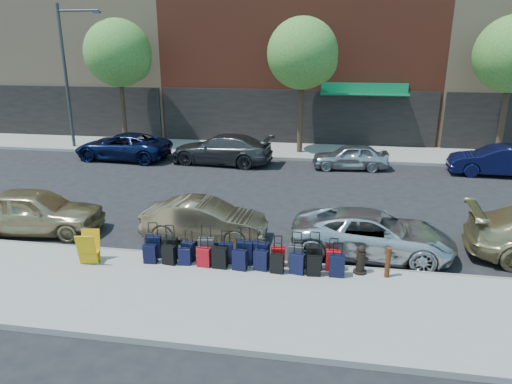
% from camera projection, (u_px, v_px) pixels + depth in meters
% --- Properties ---
extents(ground, '(120.00, 120.00, 0.00)m').
position_uv_depth(ground, '(267.00, 210.00, 17.18)').
color(ground, black).
rests_on(ground, ground).
extents(sidewalk_near, '(60.00, 4.00, 0.15)m').
position_uv_depth(sidewalk_near, '(229.00, 298.00, 11.06)').
color(sidewalk_near, gray).
rests_on(sidewalk_near, ground).
extents(sidewalk_far, '(60.00, 4.00, 0.15)m').
position_uv_depth(sidewalk_far, '(291.00, 151.00, 26.55)').
color(sidewalk_far, gray).
rests_on(sidewalk_far, ground).
extents(curb_near, '(60.00, 0.08, 0.15)m').
position_uv_depth(curb_near, '(244.00, 261.00, 12.95)').
color(curb_near, gray).
rests_on(curb_near, ground).
extents(curb_far, '(60.00, 0.08, 0.15)m').
position_uv_depth(curb_far, '(288.00, 159.00, 24.66)').
color(curb_far, gray).
rests_on(curb_far, ground).
extents(building_left, '(15.00, 12.12, 16.00)m').
position_uv_depth(building_left, '(91.00, 17.00, 34.16)').
color(building_left, tan).
rests_on(building_left, ground).
extents(tree_left, '(3.80, 3.80, 7.27)m').
position_uv_depth(tree_left, '(121.00, 55.00, 26.01)').
color(tree_left, black).
rests_on(tree_left, sidewalk_far).
extents(tree_center, '(3.80, 3.80, 7.27)m').
position_uv_depth(tree_center, '(305.00, 56.00, 24.35)').
color(tree_center, black).
rests_on(tree_center, sidewalk_far).
extents(streetlight, '(2.59, 0.18, 8.00)m').
position_uv_depth(streetlight, '(68.00, 69.00, 26.04)').
color(streetlight, '#333338').
rests_on(streetlight, sidewalk_far).
extents(suitcase_front_0, '(0.46, 0.30, 1.04)m').
position_uv_depth(suitcase_front_0, '(154.00, 247.00, 12.92)').
color(suitcase_front_0, black).
rests_on(suitcase_front_0, sidewalk_near).
extents(suitcase_front_1, '(0.42, 0.24, 0.99)m').
position_uv_depth(suitcase_front_1, '(170.00, 248.00, 12.86)').
color(suitcase_front_1, black).
rests_on(suitcase_front_1, sidewalk_near).
extents(suitcase_front_2, '(0.40, 0.27, 0.89)m').
position_uv_depth(suitcase_front_2, '(188.00, 251.00, 12.74)').
color(suitcase_front_2, black).
rests_on(suitcase_front_2, sidewalk_near).
extents(suitcase_front_3, '(0.47, 0.30, 1.06)m').
position_uv_depth(suitcase_front_3, '(206.00, 249.00, 12.73)').
color(suitcase_front_3, '#36373B').
rests_on(suitcase_front_3, sidewalk_near).
extents(suitcase_front_4, '(0.42, 0.28, 0.94)m').
position_uv_depth(suitcase_front_4, '(226.00, 253.00, 12.59)').
color(suitcase_front_4, black).
rests_on(suitcase_front_4, sidewalk_near).
extents(suitcase_front_5, '(0.45, 0.26, 1.07)m').
position_uv_depth(suitcase_front_5, '(245.00, 253.00, 12.52)').
color(suitcase_front_5, black).
rests_on(suitcase_front_5, sidewalk_near).
extents(suitcase_front_6, '(0.48, 0.32, 1.05)m').
position_uv_depth(suitcase_front_6, '(261.00, 253.00, 12.48)').
color(suitcase_front_6, black).
rests_on(suitcase_front_6, sidewalk_near).
extents(suitcase_front_7, '(0.39, 0.26, 0.88)m').
position_uv_depth(suitcase_front_7, '(278.00, 257.00, 12.41)').
color(suitcase_front_7, '#9C0A0B').
rests_on(suitcase_front_7, sidewalk_near).
extents(suitcase_front_8, '(0.43, 0.26, 1.01)m').
position_uv_depth(suitcase_front_8, '(296.00, 256.00, 12.34)').
color(suitcase_front_8, '#36363A').
rests_on(suitcase_front_8, sidewalk_near).
extents(suitcase_front_9, '(0.45, 0.27, 1.06)m').
position_uv_depth(suitcase_front_9, '(314.00, 258.00, 12.23)').
color(suitcase_front_9, black).
rests_on(suitcase_front_9, sidewalk_near).
extents(suitcase_front_10, '(0.38, 0.21, 0.91)m').
position_uv_depth(suitcase_front_10, '(333.00, 260.00, 12.18)').
color(suitcase_front_10, '#A70A13').
rests_on(suitcase_front_10, sidewalk_near).
extents(suitcase_back_0, '(0.37, 0.23, 0.86)m').
position_uv_depth(suitcase_back_0, '(150.00, 254.00, 12.60)').
color(suitcase_back_0, black).
rests_on(suitcase_back_0, sidewalk_near).
extents(suitcase_back_1, '(0.39, 0.27, 0.87)m').
position_uv_depth(suitcase_back_1, '(169.00, 255.00, 12.53)').
color(suitcase_back_1, black).
rests_on(suitcase_back_1, sidewalk_near).
extents(suitcase_back_2, '(0.34, 0.22, 0.78)m').
position_uv_depth(suitcase_back_2, '(185.00, 256.00, 12.50)').
color(suitcase_back_2, black).
rests_on(suitcase_back_2, sidewalk_near).
extents(suitcase_back_3, '(0.38, 0.23, 0.86)m').
position_uv_depth(suitcase_back_3, '(204.00, 257.00, 12.40)').
color(suitcase_back_3, '#AA0A14').
rests_on(suitcase_back_3, sidewalk_near).
extents(suitcase_back_4, '(0.40, 0.25, 0.94)m').
position_uv_depth(suitcase_back_4, '(220.00, 258.00, 12.31)').
color(suitcase_back_4, black).
rests_on(suitcase_back_4, sidewalk_near).
extents(suitcase_back_5, '(0.40, 0.26, 0.90)m').
position_uv_depth(suitcase_back_5, '(240.00, 260.00, 12.21)').
color(suitcase_back_5, black).
rests_on(suitcase_back_5, sidewalk_near).
extents(suitcase_back_6, '(0.40, 0.27, 0.89)m').
position_uv_depth(suitcase_back_6, '(261.00, 260.00, 12.20)').
color(suitcase_back_6, black).
rests_on(suitcase_back_6, sidewalk_near).
extents(suitcase_back_7, '(0.37, 0.23, 0.84)m').
position_uv_depth(suitcase_back_7, '(277.00, 263.00, 12.05)').
color(suitcase_back_7, black).
rests_on(suitcase_back_7, sidewalk_near).
extents(suitcase_back_8, '(0.41, 0.28, 0.90)m').
position_uv_depth(suitcase_back_8, '(297.00, 264.00, 12.00)').
color(suitcase_back_8, black).
rests_on(suitcase_back_8, sidewalk_near).
extents(suitcase_back_9, '(0.39, 0.25, 0.87)m').
position_uv_depth(suitcase_back_9, '(314.00, 266.00, 11.91)').
color(suitcase_back_9, black).
rests_on(suitcase_back_9, sidewalk_near).
extents(suitcase_back_10, '(0.39, 0.23, 0.93)m').
position_uv_depth(suitcase_back_10, '(337.00, 266.00, 11.85)').
color(suitcase_back_10, black).
rests_on(suitcase_back_10, sidewalk_near).
extents(fire_hydrant, '(0.40, 0.35, 0.78)m').
position_uv_depth(fire_hydrant, '(361.00, 260.00, 12.01)').
color(fire_hydrant, black).
rests_on(fire_hydrant, sidewalk_near).
extents(bollard, '(0.15, 0.15, 0.82)m').
position_uv_depth(bollard, '(388.00, 262.00, 11.78)').
color(bollard, '#38190C').
rests_on(bollard, sidewalk_near).
extents(display_rack, '(0.59, 0.63, 0.91)m').
position_uv_depth(display_rack, '(89.00, 248.00, 12.53)').
color(display_rack, '#D0990B').
rests_on(display_rack, sidewalk_near).
extents(car_near_0, '(4.55, 2.22, 1.49)m').
position_uv_depth(car_near_0, '(34.00, 211.00, 14.92)').
color(car_near_0, tan).
rests_on(car_near_0, ground).
extents(car_near_1, '(3.91, 1.37, 1.29)m').
position_uv_depth(car_near_1, '(204.00, 220.00, 14.44)').
color(car_near_1, '#907A58').
rests_on(car_near_1, ground).
extents(car_near_2, '(4.82, 2.48, 1.30)m').
position_uv_depth(car_near_2, '(372.00, 234.00, 13.35)').
color(car_near_2, silver).
rests_on(car_near_2, ground).
extents(car_far_0, '(5.30, 2.71, 1.43)m').
position_uv_depth(car_far_0, '(123.00, 146.00, 24.70)').
color(car_far_0, '#0C1438').
rests_on(car_far_0, ground).
extents(car_far_1, '(5.48, 2.64, 1.54)m').
position_uv_depth(car_far_1, '(222.00, 149.00, 23.76)').
color(car_far_1, '#333335').
rests_on(car_far_1, ground).
extents(car_far_2, '(3.84, 1.80, 1.27)m').
position_uv_depth(car_far_2, '(350.00, 157.00, 22.75)').
color(car_far_2, '#AFB1B6').
rests_on(car_far_2, ground).
extents(car_far_3, '(4.45, 1.76, 1.44)m').
position_uv_depth(car_far_3, '(498.00, 161.00, 21.58)').
color(car_far_3, '#0D123C').
rests_on(car_far_3, ground).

